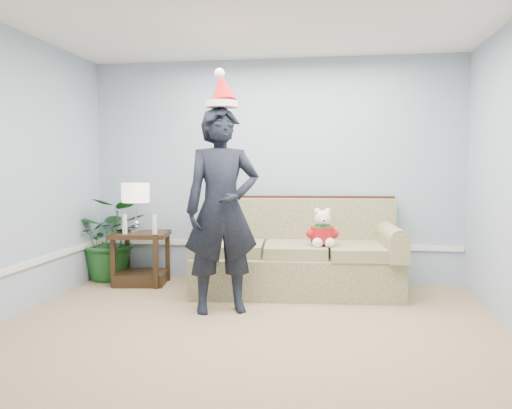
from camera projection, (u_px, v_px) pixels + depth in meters
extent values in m
cube|color=tan|center=(234.00, 357.00, 3.71)|extent=(4.50, 5.00, 0.02)
cube|color=#9AB5C5|center=(273.00, 171.00, 6.08)|extent=(4.50, 0.02, 2.70)
cube|color=#9AB5C5|center=(19.00, 193.00, 1.14)|extent=(4.50, 0.02, 2.70)
cube|color=white|center=(273.00, 245.00, 6.13)|extent=(4.48, 0.03, 0.06)
cube|color=#4E5829|center=(296.00, 273.00, 5.59)|extent=(2.33, 1.15, 0.43)
cube|color=#4E5829|center=(233.00, 248.00, 5.62)|extent=(0.73, 0.83, 0.13)
cube|color=#4E5829|center=(295.00, 249.00, 5.51)|extent=(0.73, 0.83, 0.13)
cube|color=#4E5829|center=(360.00, 251.00, 5.41)|extent=(0.73, 0.83, 0.13)
cube|color=#4E5829|center=(298.00, 224.00, 5.91)|extent=(2.27, 0.40, 0.60)
cube|color=black|center=(299.00, 198.00, 5.96)|extent=(2.25, 0.25, 0.05)
cube|color=#4E5829|center=(206.00, 241.00, 5.72)|extent=(0.27, 0.98, 0.26)
cube|color=#4E5829|center=(391.00, 245.00, 5.41)|extent=(0.27, 0.98, 0.26)
cube|color=#312112|center=(141.00, 234.00, 5.95)|extent=(0.72, 0.63, 0.05)
cube|color=#312112|center=(141.00, 278.00, 5.99)|extent=(0.65, 0.56, 0.15)
cube|color=#312112|center=(113.00, 261.00, 5.81)|extent=(0.06, 0.06, 0.62)
cube|color=#312112|center=(156.00, 262.00, 5.73)|extent=(0.06, 0.06, 0.62)
cube|color=#312112|center=(128.00, 255.00, 6.22)|extent=(0.06, 0.06, 0.62)
cube|color=#312112|center=(168.00, 256.00, 6.14)|extent=(0.06, 0.06, 0.62)
cylinder|color=silver|center=(136.00, 231.00, 5.94)|extent=(0.15, 0.15, 0.03)
sphere|color=silver|center=(136.00, 224.00, 5.94)|extent=(0.09, 0.09, 0.09)
cylinder|color=silver|center=(136.00, 212.00, 5.93)|extent=(0.02, 0.02, 0.33)
cylinder|color=white|center=(135.00, 193.00, 5.91)|extent=(0.33, 0.33, 0.23)
cylinder|color=silver|center=(125.00, 228.00, 5.81)|extent=(0.06, 0.06, 0.13)
cylinder|color=white|center=(125.00, 219.00, 5.80)|extent=(0.05, 0.05, 0.11)
cylinder|color=silver|center=(155.00, 229.00, 5.76)|extent=(0.06, 0.06, 0.13)
cylinder|color=white|center=(154.00, 219.00, 5.75)|extent=(0.05, 0.05, 0.11)
imported|color=#1B541F|center=(112.00, 238.00, 6.22)|extent=(1.00, 0.89, 1.03)
imported|color=black|center=(222.00, 210.00, 4.80)|extent=(0.84, 0.70, 1.98)
cylinder|color=white|center=(222.00, 104.00, 4.72)|extent=(0.42, 0.42, 0.06)
cone|color=#B01220|center=(222.00, 88.00, 4.73)|extent=(0.39, 0.42, 0.36)
sphere|color=white|center=(220.00, 73.00, 4.62)|extent=(0.09, 0.09, 0.09)
sphere|color=white|center=(322.00, 235.00, 5.36)|extent=(0.24, 0.24, 0.24)
cylinder|color=#B01220|center=(322.00, 235.00, 5.36)|extent=(0.29, 0.29, 0.17)
cylinder|color=#0F601F|center=(322.00, 226.00, 5.36)|extent=(0.19, 0.19, 0.03)
sphere|color=white|center=(316.00, 243.00, 5.27)|extent=(0.11, 0.11, 0.11)
sphere|color=white|center=(328.00, 243.00, 5.25)|extent=(0.11, 0.11, 0.11)
sphere|color=white|center=(322.00, 218.00, 5.34)|extent=(0.17, 0.17, 0.17)
sphere|color=black|center=(322.00, 221.00, 5.24)|extent=(0.02, 0.02, 0.02)
sphere|color=white|center=(317.00, 211.00, 5.35)|extent=(0.07, 0.07, 0.07)
sphere|color=white|center=(328.00, 211.00, 5.34)|extent=(0.07, 0.07, 0.07)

